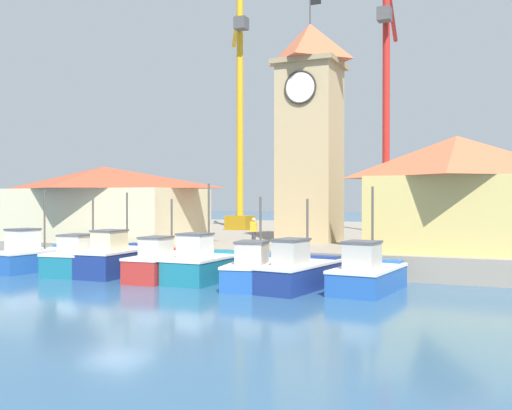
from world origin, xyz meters
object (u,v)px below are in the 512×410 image
warehouse_left (104,203)px  dock_worker_near_tower (254,232)px  fishing_boat_far_left (34,257)px  fishing_boat_left_outer (86,259)px  fishing_boat_mid_left (165,264)px  fishing_boat_right_inner (300,272)px  fishing_boat_left_inner (119,259)px  port_crane_near (240,137)px  fishing_boat_center (202,265)px  fishing_boat_mid_right (257,270)px  warehouse_right (457,192)px  clock_tower (310,127)px  fishing_boat_right_outer (368,275)px  port_crane_far (386,133)px

warehouse_left → dock_worker_near_tower: 11.52m
fishing_boat_far_left → fishing_boat_left_outer: size_ratio=0.90×
fishing_boat_mid_left → fishing_boat_right_inner: bearing=-4.0°
fishing_boat_left_inner → port_crane_near: size_ratio=0.26×
fishing_boat_mid_left → fishing_boat_center: fishing_boat_center is taller
fishing_boat_mid_left → fishing_boat_center: (2.11, -0.09, 0.04)m
fishing_boat_far_left → fishing_boat_mid_right: (13.11, -0.40, -0.06)m
fishing_boat_left_outer → fishing_boat_right_inner: bearing=-3.9°
warehouse_right → dock_worker_near_tower: 10.75m
fishing_boat_far_left → fishing_boat_center: 10.25m
clock_tower → dock_worker_near_tower: clock_tower is taller
clock_tower → port_crane_near: size_ratio=0.74×
fishing_boat_far_left → fishing_boat_mid_right: bearing=-1.7°
fishing_boat_mid_right → fishing_boat_left_outer: bearing=176.0°
port_crane_near → fishing_boat_left_outer: bearing=-86.2°
clock_tower → warehouse_left: clock_tower is taller
fishing_boat_right_outer → port_crane_near: bearing=126.3°
fishing_boat_center → fishing_boat_right_inner: fishing_boat_center is taller
fishing_boat_far_left → port_crane_near: bearing=85.5°
clock_tower → port_crane_near: (-10.10, 11.27, 0.86)m
fishing_boat_center → fishing_boat_left_inner: bearing=174.2°
port_crane_near → port_crane_far: bearing=1.2°
fishing_boat_left_outer → fishing_boat_far_left: bearing=-174.4°
fishing_boat_mid_left → warehouse_left: size_ratio=0.42×
fishing_boat_left_inner → warehouse_left: size_ratio=0.42×
fishing_boat_left_inner → fishing_boat_mid_left: fishing_boat_left_inner is taller
fishing_boat_far_left → dock_worker_near_tower: size_ratio=3.01×
clock_tower → fishing_boat_mid_left: bearing=-108.8°
fishing_boat_left_inner → clock_tower: (6.64, 10.38, 7.44)m
clock_tower → warehouse_right: (8.93, -3.16, -4.06)m
fishing_boat_far_left → port_crane_near: port_crane_near is taller
fishing_boat_center → port_crane_far: 24.19m
fishing_boat_right_outer → dock_worker_near_tower: (-7.43, 5.16, 1.33)m
fishing_boat_left_outer → port_crane_far: size_ratio=0.27×
port_crane_far → clock_tower: bearing=-101.7°
fishing_boat_right_inner → warehouse_left: (-15.93, 7.32, 2.86)m
fishing_boat_mid_left → clock_tower: (3.68, 10.80, 7.52)m
fishing_boat_mid_right → port_crane_far: size_ratio=0.27×
fishing_boat_right_inner → dock_worker_near_tower: bearing=129.4°
fishing_boat_mid_left → fishing_boat_far_left: bearing=179.9°
warehouse_left → dock_worker_near_tower: (11.29, -1.67, -1.55)m
warehouse_right → fishing_boat_mid_right: bearing=-133.6°
fishing_boat_right_outer → dock_worker_near_tower: fishing_boat_right_outer is taller
port_crane_near → fishing_boat_mid_right: bearing=-63.1°
port_crane_far → fishing_boat_right_inner: bearing=-87.6°
warehouse_left → warehouse_right: bearing=2.1°
fishing_boat_mid_left → clock_tower: bearing=71.2°
fishing_boat_center → fishing_boat_right_inner: (4.90, -0.39, -0.04)m
fishing_boat_far_left → fishing_boat_left_inner: (5.18, 0.41, 0.06)m
port_crane_near → dock_worker_near_tower: 20.32m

